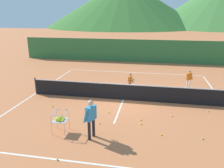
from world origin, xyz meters
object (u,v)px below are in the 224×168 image
object	(u,v)px
instructor	(91,116)
tennis_ball_8	(172,116)
tennis_ball_4	(109,112)
tennis_ball_7	(202,138)
student_0	(130,80)
tennis_ball_6	(141,120)
tennis_ball_5	(100,123)
tennis_ball_11	(161,135)
tennis_ball_0	(208,111)
ball_cart	(60,119)
tennis_ball_2	(141,124)
student_1	(189,78)
tennis_ball_1	(52,106)
tennis_ball_10	(57,159)
tennis_net	(123,92)
tennis_ball_9	(66,109)

from	to	relation	value
instructor	tennis_ball_8	bearing A→B (deg)	38.47
tennis_ball_4	tennis_ball_7	world-z (taller)	same
student_0	tennis_ball_6	distance (m)	4.27
tennis_ball_5	tennis_ball_11	bearing A→B (deg)	-10.66
student_0	tennis_ball_0	distance (m)	5.00
ball_cart	tennis_ball_2	xyz separation A→B (m)	(3.31, 1.29, -0.56)
student_1	tennis_ball_1	bearing A→B (deg)	-148.87
instructor	tennis_ball_5	distance (m)	1.54
tennis_ball_6	tennis_ball_8	world-z (taller)	same
tennis_ball_1	tennis_ball_10	world-z (taller)	same
student_0	tennis_ball_6	bearing A→B (deg)	-76.83
tennis_net	student_1	bearing A→B (deg)	35.82
tennis_ball_4	tennis_net	bearing A→B (deg)	76.51
tennis_ball_1	tennis_ball_7	world-z (taller)	same
tennis_ball_2	tennis_ball_4	world-z (taller)	same
student_0	tennis_ball_8	xyz separation A→B (m)	(2.42, -3.39, -0.68)
tennis_ball_0	tennis_ball_8	bearing A→B (deg)	-154.01
tennis_ball_1	tennis_ball_4	distance (m)	3.16
ball_cart	tennis_ball_1	size ratio (longest dim) A/B	13.22
tennis_ball_4	tennis_ball_11	distance (m)	3.11
student_1	tennis_ball_4	world-z (taller)	student_1
student_0	tennis_ball_1	world-z (taller)	student_0
tennis_ball_4	tennis_ball_9	size ratio (longest dim) A/B	1.00
tennis_ball_0	tennis_ball_10	xyz separation A→B (m)	(-5.92, -5.19, 0.00)
tennis_ball_2	tennis_ball_5	size ratio (longest dim) A/B	1.00
tennis_ball_6	tennis_ball_9	world-z (taller)	same
ball_cart	tennis_ball_4	size ratio (longest dim) A/B	13.22
tennis_net	tennis_ball_2	world-z (taller)	tennis_net
tennis_ball_0	tennis_ball_4	world-z (taller)	same
ball_cart	tennis_ball_2	distance (m)	3.60
tennis_ball_2	tennis_ball_1	bearing A→B (deg)	166.34
tennis_ball_1	tennis_ball_7	distance (m)	7.60
tennis_ball_0	tennis_ball_1	world-z (taller)	same
tennis_net	tennis_ball_6	bearing A→B (deg)	-64.64
tennis_ball_9	tennis_ball_11	size ratio (longest dim) A/B	1.00
tennis_ball_4	instructor	bearing A→B (deg)	-94.91
tennis_ball_7	instructor	bearing A→B (deg)	-170.74
tennis_ball_4	tennis_ball_5	distance (m)	1.25
tennis_ball_4	tennis_ball_1	bearing A→B (deg)	176.04
instructor	tennis_ball_11	size ratio (longest dim) A/B	23.95
student_0	tennis_ball_0	world-z (taller)	student_0
ball_cart	tennis_ball_11	size ratio (longest dim) A/B	13.22
tennis_ball_4	tennis_ball_9	world-z (taller)	same
tennis_ball_5	tennis_ball_1	bearing A→B (deg)	153.94
tennis_ball_4	tennis_ball_11	world-z (taller)	same
tennis_ball_9	instructor	bearing A→B (deg)	-49.74
tennis_ball_9	tennis_ball_5	bearing A→B (deg)	-30.27
tennis_net	tennis_ball_8	distance (m)	3.21
student_1	tennis_ball_1	distance (m)	8.90
tennis_ball_1	tennis_ball_11	xyz separation A→B (m)	(5.72, -1.97, 0.00)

